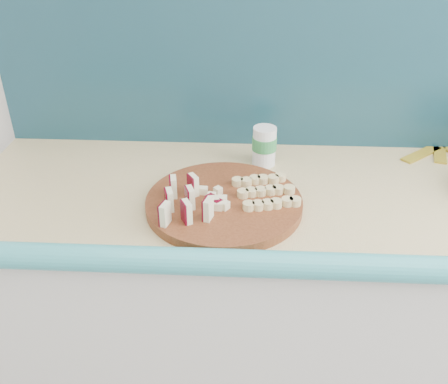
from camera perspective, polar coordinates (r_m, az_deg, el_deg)
kitchen_counter at (r=1.63m, az=15.49°, el=-13.91°), size 2.20×0.63×0.91m
backsplash at (r=1.52m, az=17.32°, el=13.69°), size 2.20×0.02×0.50m
cutting_board at (r=1.23m, az=0.00°, el=-1.27°), size 0.47×0.47×0.02m
apple_wedges at (r=1.17m, az=-4.67°, el=-0.95°), size 0.12×0.17×0.05m
apple_chunks at (r=1.21m, az=-1.15°, el=-0.54°), size 0.06×0.06×0.02m
banana_slices at (r=1.24m, az=4.80°, el=0.07°), size 0.17×0.17×0.02m
canister at (r=1.41m, az=4.62°, el=5.34°), size 0.07×0.07×0.11m
banana_peel at (r=1.62m, az=23.47°, el=4.02°), size 0.22×0.19×0.01m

